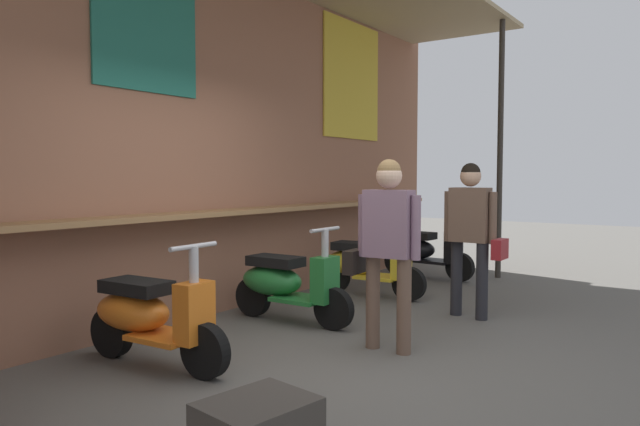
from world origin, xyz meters
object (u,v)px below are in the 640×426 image
scooter_green (285,283)px  shopper_browsing (471,225)px  scooter_black (423,250)px  scooter_orange (148,315)px  shopper_with_handbag (387,236)px  scooter_yellow (364,264)px

scooter_green → shopper_browsing: 1.99m
scooter_green → scooter_black: (3.19, -0.00, 0.00)m
scooter_orange → shopper_browsing: 3.31m
scooter_black → shopper_with_handbag: bearing=-65.6°
scooter_orange → scooter_yellow: same height
scooter_black → shopper_with_handbag: 3.77m
scooter_orange → shopper_with_handbag: size_ratio=0.88×
scooter_yellow → scooter_black: size_ratio=1.00×
scooter_green → shopper_browsing: shopper_browsing is taller
shopper_browsing → shopper_with_handbag: bearing=173.5°
scooter_yellow → shopper_with_handbag: (-1.85, -1.31, 0.57)m
scooter_yellow → shopper_browsing: size_ratio=0.88×
shopper_browsing → scooter_black: bearing=35.7°
shopper_with_handbag → shopper_browsing: size_ratio=1.00×
scooter_black → shopper_with_handbag: size_ratio=0.88×
scooter_yellow → shopper_with_handbag: bearing=-58.8°
scooter_yellow → shopper_browsing: 1.60m
scooter_green → scooter_orange: bearing=-90.7°
scooter_green → shopper_with_handbag: shopper_with_handbag is taller
scooter_black → shopper_browsing: size_ratio=0.88×
scooter_black → scooter_yellow: bearing=-86.2°
scooter_orange → scooter_yellow: 3.24m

